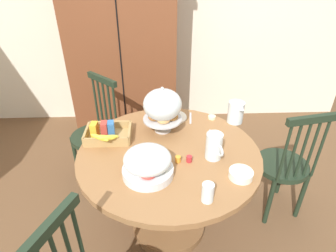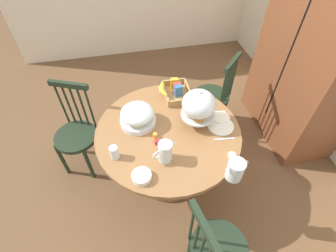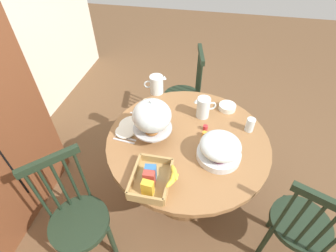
{
  "view_description": "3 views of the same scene",
  "coord_description": "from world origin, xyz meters",
  "px_view_note": "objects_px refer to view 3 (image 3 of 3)",
  "views": [
    {
      "loc": [
        0.04,
        -1.5,
        1.85
      ],
      "look_at": [
        0.1,
        0.14,
        0.84
      ],
      "focal_mm": 30.1,
      "sensor_mm": 36.0,
      "label": 1
    },
    {
      "loc": [
        1.44,
        -0.29,
        2.28
      ],
      "look_at": [
        0.1,
        -0.01,
        0.79
      ],
      "focal_mm": 26.76,
      "sensor_mm": 36.0,
      "label": 2
    },
    {
      "loc": [
        -1.18,
        -0.11,
        2.08
      ],
      "look_at": [
        0.1,
        0.14,
        0.84
      ],
      "focal_mm": 26.75,
      "sensor_mm": 36.0,
      "label": 3
    }
  ],
  "objects_px": {
    "windsor_chair_near_window": "(300,226)",
    "pastry_stand_with_dome": "(152,117)",
    "china_plate_small": "(125,131)",
    "butter_dish": "(146,102)",
    "windsor_chair_facing_door": "(78,220)",
    "milk_pitcher": "(156,85)",
    "cereal_bowl": "(227,107)",
    "fruit_platter_covered": "(220,149)",
    "cereal_basket": "(153,179)",
    "china_plate_large": "(133,126)",
    "orange_juice_pitcher": "(203,108)",
    "windsor_chair_by_cabinet": "(184,97)",
    "drinking_glass": "(250,125)",
    "dining_table": "(186,157)"
  },
  "relations": [
    {
      "from": "windsor_chair_by_cabinet",
      "to": "drinking_glass",
      "type": "relative_size",
      "value": 8.86
    },
    {
      "from": "china_plate_large",
      "to": "china_plate_small",
      "type": "distance_m",
      "value": 0.09
    },
    {
      "from": "china_plate_small",
      "to": "butter_dish",
      "type": "distance_m",
      "value": 0.39
    },
    {
      "from": "fruit_platter_covered",
      "to": "butter_dish",
      "type": "bearing_deg",
      "value": 52.75
    },
    {
      "from": "china_plate_large",
      "to": "drinking_glass",
      "type": "height_order",
      "value": "drinking_glass"
    },
    {
      "from": "cereal_basket",
      "to": "windsor_chair_facing_door",
      "type": "bearing_deg",
      "value": 112.37
    },
    {
      "from": "pastry_stand_with_dome",
      "to": "orange_juice_pitcher",
      "type": "bearing_deg",
      "value": -47.07
    },
    {
      "from": "fruit_platter_covered",
      "to": "china_plate_small",
      "type": "height_order",
      "value": "fruit_platter_covered"
    },
    {
      "from": "dining_table",
      "to": "fruit_platter_covered",
      "type": "height_order",
      "value": "fruit_platter_covered"
    },
    {
      "from": "windsor_chair_near_window",
      "to": "cereal_basket",
      "type": "bearing_deg",
      "value": 92.95
    },
    {
      "from": "milk_pitcher",
      "to": "cereal_bowl",
      "type": "distance_m",
      "value": 0.65
    },
    {
      "from": "windsor_chair_by_cabinet",
      "to": "windsor_chair_facing_door",
      "type": "distance_m",
      "value": 1.6
    },
    {
      "from": "windsor_chair_near_window",
      "to": "pastry_stand_with_dome",
      "type": "height_order",
      "value": "pastry_stand_with_dome"
    },
    {
      "from": "fruit_platter_covered",
      "to": "windsor_chair_near_window",
      "type": "bearing_deg",
      "value": -112.42
    },
    {
      "from": "china_plate_large",
      "to": "dining_table",
      "type": "bearing_deg",
      "value": -96.46
    },
    {
      "from": "windsor_chair_facing_door",
      "to": "china_plate_small",
      "type": "relative_size",
      "value": 6.5
    },
    {
      "from": "china_plate_large",
      "to": "cereal_bowl",
      "type": "height_order",
      "value": "cereal_bowl"
    },
    {
      "from": "windsor_chair_by_cabinet",
      "to": "drinking_glass",
      "type": "height_order",
      "value": "windsor_chair_by_cabinet"
    },
    {
      "from": "drinking_glass",
      "to": "china_plate_large",
      "type": "bearing_deg",
      "value": 98.52
    },
    {
      "from": "pastry_stand_with_dome",
      "to": "butter_dish",
      "type": "height_order",
      "value": "pastry_stand_with_dome"
    },
    {
      "from": "pastry_stand_with_dome",
      "to": "china_plate_large",
      "type": "distance_m",
      "value": 0.28
    },
    {
      "from": "windsor_chair_facing_door",
      "to": "milk_pitcher",
      "type": "bearing_deg",
      "value": -14.04
    },
    {
      "from": "drinking_glass",
      "to": "windsor_chair_near_window",
      "type": "bearing_deg",
      "value": -146.01
    },
    {
      "from": "milk_pitcher",
      "to": "china_plate_large",
      "type": "xyz_separation_m",
      "value": [
        -0.47,
        0.08,
        -0.07
      ]
    },
    {
      "from": "pastry_stand_with_dome",
      "to": "china_plate_small",
      "type": "xyz_separation_m",
      "value": [
        0.0,
        0.22,
        -0.18
      ]
    },
    {
      "from": "windsor_chair_facing_door",
      "to": "cereal_basket",
      "type": "distance_m",
      "value": 0.62
    },
    {
      "from": "dining_table",
      "to": "windsor_chair_by_cabinet",
      "type": "distance_m",
      "value": 0.9
    },
    {
      "from": "butter_dish",
      "to": "china_plate_large",
      "type": "bearing_deg",
      "value": 175.71
    },
    {
      "from": "windsor_chair_facing_door",
      "to": "milk_pitcher",
      "type": "distance_m",
      "value": 1.24
    },
    {
      "from": "drinking_glass",
      "to": "milk_pitcher",
      "type": "bearing_deg",
      "value": 66.95
    },
    {
      "from": "orange_juice_pitcher",
      "to": "cereal_bowl",
      "type": "xyz_separation_m",
      "value": [
        0.13,
        -0.19,
        -0.06
      ]
    },
    {
      "from": "windsor_chair_near_window",
      "to": "orange_juice_pitcher",
      "type": "height_order",
      "value": "windsor_chair_near_window"
    },
    {
      "from": "china_plate_large",
      "to": "cereal_bowl",
      "type": "distance_m",
      "value": 0.79
    },
    {
      "from": "cereal_bowl",
      "to": "butter_dish",
      "type": "xyz_separation_m",
      "value": [
        -0.05,
        0.69,
        -0.01
      ]
    },
    {
      "from": "milk_pitcher",
      "to": "butter_dish",
      "type": "height_order",
      "value": "milk_pitcher"
    },
    {
      "from": "windsor_chair_facing_door",
      "to": "cereal_bowl",
      "type": "bearing_deg",
      "value": -41.76
    },
    {
      "from": "windsor_chair_near_window",
      "to": "cereal_basket",
      "type": "distance_m",
      "value": 1.03
    },
    {
      "from": "milk_pitcher",
      "to": "windsor_chair_by_cabinet",
      "type": "bearing_deg",
      "value": -30.11
    },
    {
      "from": "china_plate_small",
      "to": "butter_dish",
      "type": "relative_size",
      "value": 2.5
    },
    {
      "from": "fruit_platter_covered",
      "to": "china_plate_large",
      "type": "xyz_separation_m",
      "value": [
        0.18,
        0.67,
        -0.08
      ]
    },
    {
      "from": "milk_pitcher",
      "to": "fruit_platter_covered",
      "type": "bearing_deg",
      "value": -138.11
    },
    {
      "from": "windsor_chair_near_window",
      "to": "windsor_chair_by_cabinet",
      "type": "bearing_deg",
      "value": 37.37
    },
    {
      "from": "milk_pitcher",
      "to": "china_plate_small",
      "type": "relative_size",
      "value": 1.32
    },
    {
      "from": "fruit_platter_covered",
      "to": "cereal_basket",
      "type": "relative_size",
      "value": 0.95
    },
    {
      "from": "pastry_stand_with_dome",
      "to": "milk_pitcher",
      "type": "distance_m",
      "value": 0.58
    },
    {
      "from": "butter_dish",
      "to": "windsor_chair_facing_door",
      "type": "bearing_deg",
      "value": 166.72
    },
    {
      "from": "windsor_chair_near_window",
      "to": "orange_juice_pitcher",
      "type": "xyz_separation_m",
      "value": [
        0.65,
        0.74,
        0.37
      ]
    },
    {
      "from": "milk_pitcher",
      "to": "china_plate_small",
      "type": "height_order",
      "value": "milk_pitcher"
    },
    {
      "from": "fruit_platter_covered",
      "to": "drinking_glass",
      "type": "height_order",
      "value": "fruit_platter_covered"
    },
    {
      "from": "windsor_chair_by_cabinet",
      "to": "china_plate_small",
      "type": "height_order",
      "value": "windsor_chair_by_cabinet"
    }
  ]
}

